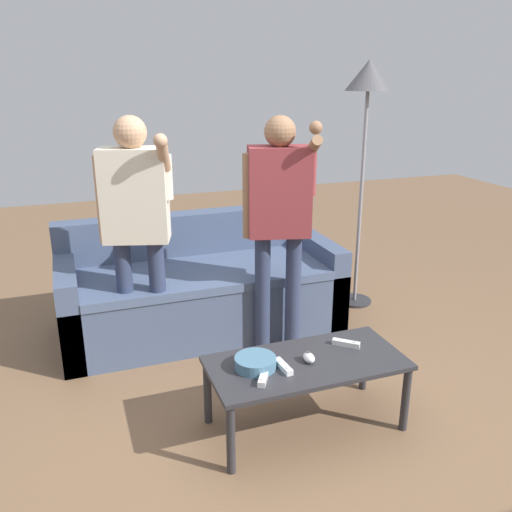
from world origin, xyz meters
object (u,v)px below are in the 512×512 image
Objects in this scene: coffee_table at (306,369)px; game_remote_wand_far at (346,343)px; game_remote_wand_spare at (264,377)px; couch at (200,289)px; snack_bowl at (255,363)px; game_remote_wand_near at (283,366)px; player_left at (136,214)px; player_right at (279,210)px; game_remote_nunchuk at (309,358)px; floor_lamp at (367,95)px.

game_remote_wand_far reaches higher than coffee_table.
couch is at bearing 87.94° from game_remote_wand_spare.
snack_bowl is 1.39× the size of game_remote_wand_near.
game_remote_wand_far is at bearing 5.06° from snack_bowl.
player_left reaches higher than player_right.
player_left is 1.34m from game_remote_wand_spare.
snack_bowl is at bearing 155.17° from game_remote_wand_near.
couch is 1.26× the size of player_right.
game_remote_nunchuk is 0.05× the size of player_left.
game_remote_wand_spare is (0.00, -0.12, -0.01)m from snack_bowl.
couch is 1.04× the size of floor_lamp.
player_right reaches higher than game_remote_wand_spare.
game_remote_wand_near is at bearing -171.99° from game_remote_nunchuk.
game_remote_nunchuk is 1.39m from player_left.
coffee_table is 0.07m from game_remote_nunchuk.
game_remote_nunchuk is at bearing -101.49° from player_right.
game_remote_wand_near and game_remote_wand_far have the same top height.
floor_lamp reaches higher than player_left.
game_remote_wand_far is at bearing 18.04° from game_remote_nunchuk.
game_remote_nunchuk reaches higher than game_remote_wand_far.
snack_bowl is 0.14m from game_remote_wand_near.
player_left is 0.90m from player_right.
coffee_table is (0.22, -1.39, 0.05)m from couch.
player_right is at bearing 60.85° from snack_bowl.
game_remote_wand_spare is (0.42, -1.12, -0.59)m from player_left.
game_remote_nunchuk is 0.06× the size of player_right.
snack_bowl is at bearing -135.42° from floor_lamp.
couch is 13.42× the size of game_remote_wand_spare.
floor_lamp reaches higher than game_remote_wand_spare.
snack_bowl is 0.11× the size of floor_lamp.
game_remote_wand_far is (0.55, 0.05, -0.01)m from snack_bowl.
floor_lamp reaches higher than snack_bowl.
game_remote_nunchuk is 0.05× the size of floor_lamp.
couch is 1.37m from snack_bowl.
snack_bowl reaches higher than game_remote_wand_near.
floor_lamp is (1.38, 1.36, 1.25)m from snack_bowl.
game_remote_nunchuk is at bearing -80.66° from couch.
game_remote_nunchuk reaches higher than coffee_table.
couch is 22.86× the size of game_remote_nunchuk.
snack_bowl is at bearing -174.94° from game_remote_wand_far.
player_left reaches higher than game_remote_wand_far.
player_right is at bearing 96.86° from game_remote_wand_far.
game_remote_nunchuk is (0.28, -0.04, -0.01)m from snack_bowl.
game_remote_wand_spare reaches higher than coffee_table.
player_right is (0.18, 0.85, 0.65)m from coffee_table.
game_remote_nunchuk is 0.57× the size of game_remote_wand_near.
snack_bowl is (-0.28, 0.03, 0.08)m from coffee_table.
coffee_table is at bearing -80.86° from couch.
snack_bowl is 2.44× the size of game_remote_nunchuk.
game_remote_wand_near is 1.03× the size of game_remote_wand_spare.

